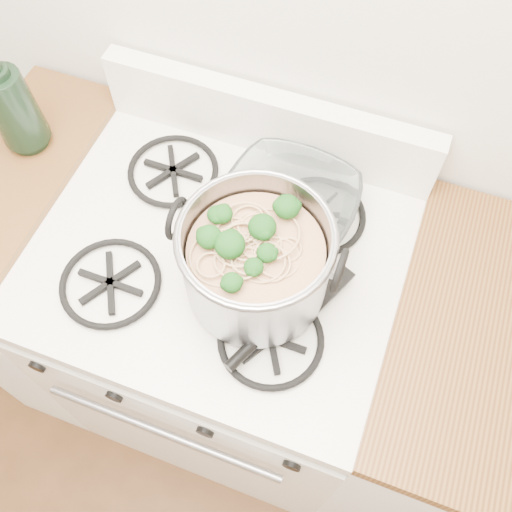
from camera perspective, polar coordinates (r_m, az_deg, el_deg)
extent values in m
cube|color=white|center=(1.63, -2.79, -8.17)|extent=(0.76, 0.65, 0.81)
cube|color=white|center=(1.21, -3.75, 0.08)|extent=(0.76, 0.65, 0.04)
cube|color=black|center=(1.55, -7.36, -18.08)|extent=(0.58, 0.02, 0.46)
cube|color=black|center=(1.18, -3.84, 0.85)|extent=(0.60, 0.56, 0.02)
cylinder|color=black|center=(1.29, -20.84, -9.94)|extent=(0.04, 0.03, 0.04)
cylinder|color=black|center=(1.23, -13.79, -13.11)|extent=(0.04, 0.03, 0.04)
cylinder|color=black|center=(1.18, -4.94, -16.71)|extent=(0.04, 0.03, 0.04)
cylinder|color=black|center=(1.16, 3.74, -19.76)|extent=(0.04, 0.03, 0.04)
cube|color=silver|center=(1.76, -18.26, -1.99)|extent=(0.25, 0.65, 0.88)
cube|color=#4C2A12|center=(1.40, -23.45, 6.80)|extent=(0.25, 0.65, 0.04)
cylinder|color=gray|center=(1.04, 0.00, -0.49)|extent=(0.27, 0.27, 0.18)
torus|color=gray|center=(0.97, 0.00, 2.00)|extent=(0.28, 0.28, 0.01)
torus|color=black|center=(1.03, -7.94, 3.74)|extent=(0.01, 0.08, 0.08)
torus|color=black|center=(0.97, 8.36, -1.47)|extent=(0.01, 0.08, 0.08)
cylinder|color=#A3724D|center=(1.06, 0.00, -1.12)|extent=(0.25, 0.25, 0.13)
sphere|color=#134312|center=(0.99, 0.00, 1.20)|extent=(0.04, 0.04, 0.04)
sphere|color=#134312|center=(0.99, 0.00, 1.20)|extent=(0.04, 0.04, 0.04)
sphere|color=#134312|center=(0.99, 0.00, 1.20)|extent=(0.04, 0.04, 0.04)
sphere|color=#134312|center=(0.99, 0.00, 1.20)|extent=(0.04, 0.04, 0.04)
sphere|color=#134312|center=(0.99, 0.00, 1.20)|extent=(0.04, 0.04, 0.04)
sphere|color=#134312|center=(0.99, 0.00, 1.20)|extent=(0.04, 0.04, 0.04)
sphere|color=#134312|center=(0.99, 0.00, 1.20)|extent=(0.04, 0.04, 0.04)
sphere|color=#134312|center=(0.99, 0.00, 1.20)|extent=(0.04, 0.04, 0.04)
sphere|color=#134312|center=(0.99, 0.00, 1.20)|extent=(0.04, 0.04, 0.04)
sphere|color=#134312|center=(0.99, 0.00, 1.20)|extent=(0.04, 0.04, 0.04)
imported|color=white|center=(1.20, 3.27, 4.66)|extent=(0.12, 0.12, 0.03)
imported|color=black|center=(1.33, -23.50, 14.28)|extent=(0.13, 0.13, 0.27)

